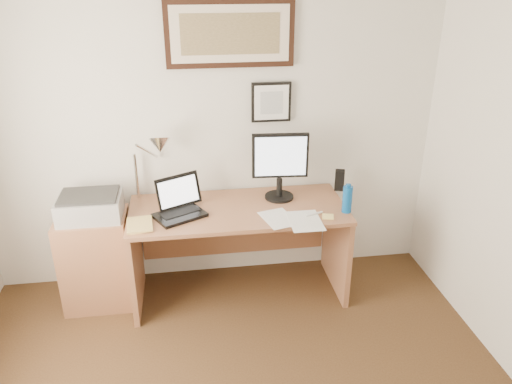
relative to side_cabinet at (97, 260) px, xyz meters
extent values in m
cube|color=white|center=(0.92, 0.32, 0.89)|extent=(3.50, 0.02, 2.50)
cube|color=#905A3C|center=(0.00, 0.00, 0.00)|extent=(0.50, 0.40, 0.73)
cylinder|color=#0C51A0|center=(1.85, -0.22, 0.48)|extent=(0.07, 0.07, 0.20)
cylinder|color=#0C51A0|center=(1.85, -0.22, 0.59)|extent=(0.04, 0.04, 0.02)
cube|color=black|center=(1.91, 0.17, 0.47)|extent=(0.09, 0.08, 0.17)
cube|color=white|center=(1.33, -0.26, 0.39)|extent=(0.27, 0.34, 0.00)
cube|color=white|center=(1.51, -0.33, 0.39)|extent=(0.23, 0.32, 0.00)
cube|color=#FFE178|center=(1.69, -0.29, 0.39)|extent=(0.10, 0.10, 0.01)
cylinder|color=silver|center=(1.60, -0.24, 0.39)|extent=(0.14, 0.06, 0.02)
imported|color=#D8B665|center=(0.28, -0.24, 0.39)|extent=(0.19, 0.25, 0.02)
cube|color=#905A3C|center=(1.07, -0.05, 0.37)|extent=(1.60, 0.70, 0.03)
cube|color=#905A3C|center=(0.29, -0.05, -0.01)|extent=(0.04, 0.65, 0.72)
cube|color=#905A3C|center=(1.85, -0.05, -0.01)|extent=(0.04, 0.65, 0.72)
cube|color=#905A3C|center=(1.07, 0.28, 0.09)|extent=(1.50, 0.03, 0.55)
cube|color=black|center=(0.64, -0.13, 0.40)|extent=(0.41, 0.37, 0.02)
cube|color=black|center=(0.64, -0.10, 0.41)|extent=(0.31, 0.25, 0.00)
cube|color=black|center=(0.64, 0.01, 0.52)|extent=(0.34, 0.22, 0.23)
cube|color=white|center=(0.64, 0.00, 0.53)|extent=(0.29, 0.19, 0.18)
cylinder|color=black|center=(1.40, 0.08, 0.40)|extent=(0.22, 0.22, 0.02)
cylinder|color=black|center=(1.40, 0.08, 0.48)|extent=(0.04, 0.04, 0.14)
cube|color=black|center=(1.40, 0.07, 0.74)|extent=(0.42, 0.07, 0.34)
cube|color=silver|center=(1.40, 0.05, 0.74)|extent=(0.38, 0.03, 0.30)
cube|color=#9F9FA1|center=(0.01, 0.00, 0.44)|extent=(0.44, 0.34, 0.16)
cube|color=#2D2D2D|center=(0.01, 0.00, 0.54)|extent=(0.40, 0.30, 0.02)
cylinder|color=silver|center=(0.33, 0.24, 0.56)|extent=(0.02, 0.02, 0.36)
cylinder|color=silver|center=(0.43, 0.18, 0.78)|extent=(0.15, 0.23, 0.19)
cone|color=silver|center=(0.53, 0.12, 0.84)|extent=(0.16, 0.18, 0.15)
cube|color=black|center=(1.07, 0.30, 1.58)|extent=(0.92, 0.03, 0.47)
cube|color=beige|center=(1.07, 0.28, 1.58)|extent=(0.84, 0.01, 0.39)
cube|color=brown|center=(1.07, 0.27, 1.58)|extent=(0.70, 0.00, 0.28)
cube|color=black|center=(1.37, 0.30, 1.08)|extent=(0.30, 0.02, 0.30)
cube|color=white|center=(1.37, 0.28, 1.08)|extent=(0.26, 0.00, 0.26)
cube|color=#AFB4B9|center=(1.37, 0.28, 1.08)|extent=(0.17, 0.00, 0.17)
camera|label=1|loc=(0.73, -3.35, 2.01)|focal=35.00mm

